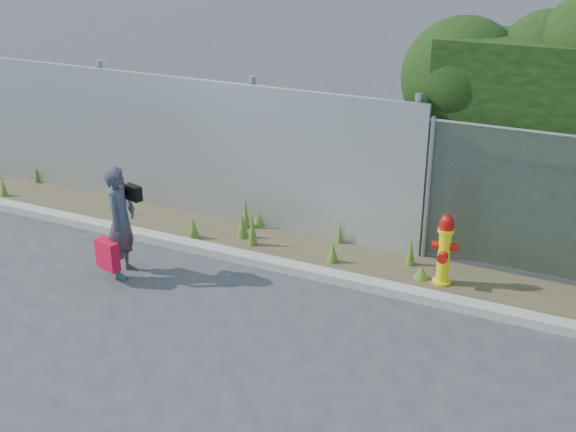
% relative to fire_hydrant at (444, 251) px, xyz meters
% --- Properties ---
extents(ground, '(80.00, 80.00, 0.00)m').
position_rel_fire_hydrant_xyz_m(ground, '(-1.49, -2.33, -0.49)').
color(ground, '#38373A').
rests_on(ground, ground).
extents(curb, '(16.00, 0.22, 0.12)m').
position_rel_fire_hydrant_xyz_m(curb, '(-1.49, -0.53, -0.43)').
color(curb, '#9B988C').
rests_on(curb, ground).
extents(weed_strip, '(16.00, 1.29, 0.55)m').
position_rel_fire_hydrant_xyz_m(weed_strip, '(-0.84, 0.18, -0.37)').
color(weed_strip, '#473D28').
rests_on(weed_strip, ground).
extents(corrugated_fence, '(8.50, 0.21, 2.30)m').
position_rel_fire_hydrant_xyz_m(corrugated_fence, '(-4.74, 0.68, 0.61)').
color(corrugated_fence, '#B1B4B8').
rests_on(corrugated_fence, ground).
extents(fire_hydrant, '(0.34, 0.30, 1.01)m').
position_rel_fire_hydrant_xyz_m(fire_hydrant, '(0.00, 0.00, 0.00)').
color(fire_hydrant, yellow).
rests_on(fire_hydrant, ground).
extents(woman, '(0.49, 0.63, 1.54)m').
position_rel_fire_hydrant_xyz_m(woman, '(-3.93, -1.54, 0.28)').
color(woman, '#11616C').
rests_on(woman, ground).
extents(red_tote_bag, '(0.36, 0.13, 0.47)m').
position_rel_fire_hydrant_xyz_m(red_tote_bag, '(-3.99, -1.80, -0.11)').
color(red_tote_bag, '#AF0A2A').
extents(black_shoulder_bag, '(0.26, 0.11, 0.19)m').
position_rel_fire_hydrant_xyz_m(black_shoulder_bag, '(-3.81, -1.38, 0.65)').
color(black_shoulder_bag, black).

